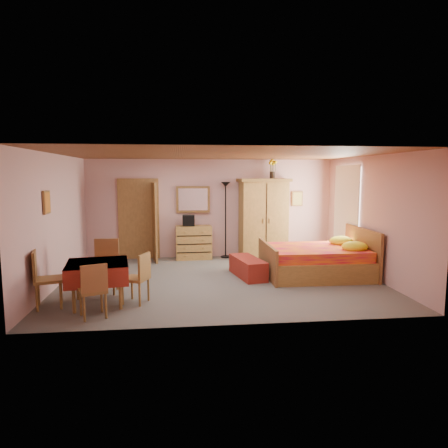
{
  "coord_description": "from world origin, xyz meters",
  "views": [
    {
      "loc": [
        -0.84,
        -8.08,
        2.19
      ],
      "look_at": [
        0.1,
        0.3,
        1.15
      ],
      "focal_mm": 32.0,
      "sensor_mm": 36.0,
      "label": 1
    }
  ],
  "objects": [
    {
      "name": "doorway",
      "position": [
        -1.9,
        2.47,
        1.02
      ],
      "size": [
        1.06,
        0.12,
        2.15
      ],
      "primitive_type": "cube",
      "color": "#9E6B35",
      "rests_on": "floor"
    },
    {
      "name": "window",
      "position": [
        3.21,
        1.2,
        1.45
      ],
      "size": [
        0.08,
        1.4,
        1.95
      ],
      "primitive_type": "cube",
      "color": "white",
      "rests_on": "wall_right"
    },
    {
      "name": "chair_east",
      "position": [
        -1.61,
        -1.29,
        0.43
      ],
      "size": [
        0.52,
        0.52,
        0.87
      ],
      "primitive_type": "cube",
      "rotation": [
        0.0,
        0.0,
        1.18
      ],
      "color": "olive",
      "rests_on": "floor"
    },
    {
      "name": "picture_back",
      "position": [
        2.35,
        2.47,
        1.55
      ],
      "size": [
        0.3,
        0.04,
        0.4
      ],
      "primitive_type": "cube",
      "color": "#D8BF59",
      "rests_on": "wall_back"
    },
    {
      "name": "bench",
      "position": [
        0.61,
        0.25,
        0.2
      ],
      "size": [
        0.68,
        1.28,
        0.41
      ],
      "primitive_type": "cube",
      "rotation": [
        0.0,
        0.0,
        0.19
      ],
      "color": "maroon",
      "rests_on": "floor"
    },
    {
      "name": "chair_west",
      "position": [
        -3.01,
        -1.38,
        0.48
      ],
      "size": [
        0.54,
        0.54,
        0.96
      ],
      "primitive_type": "cube",
      "rotation": [
        0.0,
        0.0,
        -1.31
      ],
      "color": "#A37337",
      "rests_on": "floor"
    },
    {
      "name": "dining_table",
      "position": [
        -2.23,
        -1.31,
        0.36
      ],
      "size": [
        1.13,
        1.13,
        0.73
      ],
      "primitive_type": "cube",
      "rotation": [
        0.0,
        0.0,
        0.15
      ],
      "color": "maroon",
      "rests_on": "floor"
    },
    {
      "name": "wall_right",
      "position": [
        3.25,
        0.0,
        1.3
      ],
      "size": [
        0.1,
        5.0,
        2.6
      ],
      "primitive_type": "cube",
      "color": "#C99692",
      "rests_on": "floor"
    },
    {
      "name": "wall_back",
      "position": [
        0.0,
        2.5,
        1.3
      ],
      "size": [
        6.5,
        0.1,
        2.6
      ],
      "primitive_type": "cube",
      "color": "#C99692",
      "rests_on": "floor"
    },
    {
      "name": "wall_mirror",
      "position": [
        -0.48,
        2.44,
        1.55
      ],
      "size": [
        0.88,
        0.08,
        0.7
      ],
      "primitive_type": "cube",
      "rotation": [
        0.0,
        0.0,
        -0.04
      ],
      "color": "white",
      "rests_on": "wall_back"
    },
    {
      "name": "wardrobe",
      "position": [
        1.36,
        2.22,
        1.05
      ],
      "size": [
        1.38,
        0.79,
        2.1
      ],
      "primitive_type": "cube",
      "rotation": [
        0.0,
        0.0,
        0.08
      ],
      "color": "#A87A38",
      "rests_on": "floor"
    },
    {
      "name": "chair_north",
      "position": [
        -2.23,
        -0.62,
        0.5
      ],
      "size": [
        0.46,
        0.46,
        0.99
      ],
      "primitive_type": "cube",
      "rotation": [
        0.0,
        0.0,
        3.12
      ],
      "color": "olive",
      "rests_on": "floor"
    },
    {
      "name": "bed",
      "position": [
        2.09,
        0.19,
        0.52
      ],
      "size": [
        2.24,
        1.77,
        1.03
      ],
      "primitive_type": "cube",
      "rotation": [
        0.0,
        0.0,
        -0.01
      ],
      "color": "red",
      "rests_on": "floor"
    },
    {
      "name": "stereo",
      "position": [
        -0.61,
        2.23,
        1.02
      ],
      "size": [
        0.32,
        0.24,
        0.29
      ],
      "primitive_type": "cube",
      "rotation": [
        0.0,
        0.0,
        -0.05
      ],
      "color": "black",
      "rests_on": "chest_of_drawers"
    },
    {
      "name": "chest_of_drawers",
      "position": [
        -0.48,
        2.23,
        0.44
      ],
      "size": [
        0.94,
        0.49,
        0.87
      ],
      "primitive_type": "cube",
      "rotation": [
        0.0,
        0.0,
        0.03
      ],
      "color": "#AF7F3B",
      "rests_on": "floor"
    },
    {
      "name": "floor",
      "position": [
        0.0,
        0.0,
        0.0
      ],
      "size": [
        6.5,
        6.5,
        0.0
      ],
      "primitive_type": "plane",
      "color": "#646158",
      "rests_on": "ground"
    },
    {
      "name": "chair_south",
      "position": [
        -2.19,
        -1.93,
        0.43
      ],
      "size": [
        0.51,
        0.51,
        0.86
      ],
      "primitive_type": "cube",
      "rotation": [
        0.0,
        0.0,
        0.38
      ],
      "color": "olive",
      "rests_on": "floor"
    },
    {
      "name": "floor_lamp",
      "position": [
        0.37,
        2.33,
        1.0
      ],
      "size": [
        0.31,
        0.31,
        2.01
      ],
      "primitive_type": "cube",
      "rotation": [
        0.0,
        0.0,
        -0.22
      ],
      "color": "black",
      "rests_on": "floor"
    },
    {
      "name": "sunflower_vase",
      "position": [
        1.6,
        2.26,
        2.35
      ],
      "size": [
        0.21,
        0.21,
        0.51
      ],
      "primitive_type": "cube",
      "rotation": [
        0.0,
        0.0,
        -0.04
      ],
      "color": "yellow",
      "rests_on": "wardrobe"
    },
    {
      "name": "wall_front",
      "position": [
        0.0,
        -2.5,
        1.3
      ],
      "size": [
        6.5,
        0.1,
        2.6
      ],
      "primitive_type": "cube",
      "color": "#C99692",
      "rests_on": "floor"
    },
    {
      "name": "picture_left",
      "position": [
        -3.22,
        -0.6,
        1.7
      ],
      "size": [
        0.04,
        0.32,
        0.42
      ],
      "primitive_type": "cube",
      "color": "orange",
      "rests_on": "wall_left"
    },
    {
      "name": "wall_left",
      "position": [
        -3.25,
        0.0,
        1.3
      ],
      "size": [
        0.1,
        5.0,
        2.6
      ],
      "primitive_type": "cube",
      "color": "#C99692",
      "rests_on": "floor"
    },
    {
      "name": "ceiling",
      "position": [
        0.0,
        0.0,
        2.6
      ],
      "size": [
        6.5,
        6.5,
        0.0
      ],
      "primitive_type": "plane",
      "rotation": [
        3.14,
        0.0,
        0.0
      ],
      "color": "brown",
      "rests_on": "wall_back"
    }
  ]
}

